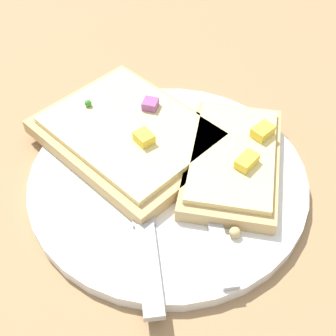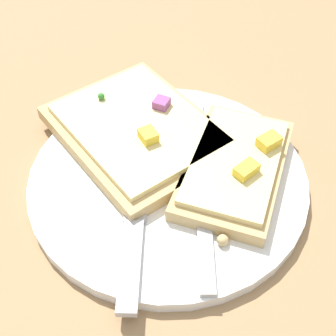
{
  "view_description": "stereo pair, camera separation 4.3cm",
  "coord_description": "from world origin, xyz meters",
  "px_view_note": "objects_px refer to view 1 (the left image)",
  "views": [
    {
      "loc": [
        0.26,
        -0.13,
        0.34
      ],
      "look_at": [
        0.0,
        0.0,
        0.02
      ],
      "focal_mm": 50.0,
      "sensor_mm": 36.0,
      "label": 1
    },
    {
      "loc": [
        0.27,
        -0.09,
        0.34
      ],
      "look_at": [
        0.0,
        0.0,
        0.02
      ],
      "focal_mm": 50.0,
      "sensor_mm": 36.0,
      "label": 2
    }
  ],
  "objects_px": {
    "fork": "(200,168)",
    "pizza_slice_corner": "(233,159)",
    "pizza_slice_main": "(130,133)",
    "plate": "(168,179)",
    "knife": "(143,217)"
  },
  "relations": [
    {
      "from": "plate",
      "to": "fork",
      "type": "relative_size",
      "value": 1.19
    },
    {
      "from": "plate",
      "to": "fork",
      "type": "xyz_separation_m",
      "value": [
        0.01,
        0.03,
        0.01
      ]
    },
    {
      "from": "plate",
      "to": "pizza_slice_main",
      "type": "distance_m",
      "value": 0.06
    },
    {
      "from": "fork",
      "to": "knife",
      "type": "xyz_separation_m",
      "value": [
        0.03,
        -0.07,
        0.0
      ]
    },
    {
      "from": "pizza_slice_main",
      "to": "pizza_slice_corner",
      "type": "bearing_deg",
      "value": -155.25
    },
    {
      "from": "pizza_slice_corner",
      "to": "fork",
      "type": "bearing_deg",
      "value": 109.25
    },
    {
      "from": "fork",
      "to": "pizza_slice_corner",
      "type": "xyz_separation_m",
      "value": [
        0.01,
        0.03,
        0.01
      ]
    },
    {
      "from": "knife",
      "to": "pizza_slice_corner",
      "type": "distance_m",
      "value": 0.1
    },
    {
      "from": "plate",
      "to": "knife",
      "type": "xyz_separation_m",
      "value": [
        0.03,
        -0.04,
        0.01
      ]
    },
    {
      "from": "fork",
      "to": "pizza_slice_corner",
      "type": "relative_size",
      "value": 1.31
    },
    {
      "from": "fork",
      "to": "knife",
      "type": "bearing_deg",
      "value": 129.82
    },
    {
      "from": "plate",
      "to": "pizza_slice_main",
      "type": "xyz_separation_m",
      "value": [
        -0.06,
        -0.01,
        0.02
      ]
    },
    {
      "from": "pizza_slice_main",
      "to": "pizza_slice_corner",
      "type": "height_order",
      "value": "same"
    },
    {
      "from": "plate",
      "to": "knife",
      "type": "distance_m",
      "value": 0.05
    },
    {
      "from": "pizza_slice_main",
      "to": "knife",
      "type": "bearing_deg",
      "value": 143.97
    }
  ]
}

